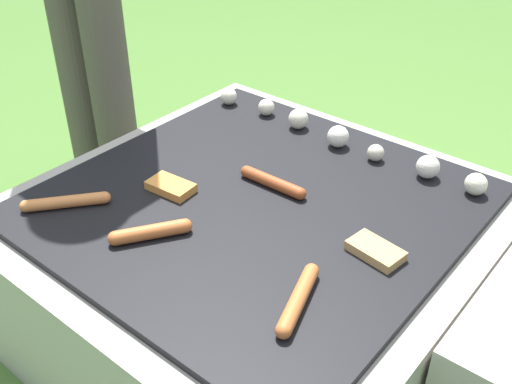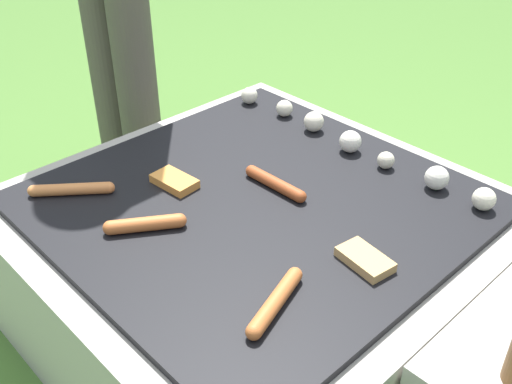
# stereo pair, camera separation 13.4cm
# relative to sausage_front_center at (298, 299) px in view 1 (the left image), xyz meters

# --- Properties ---
(ground_plane) EXTENTS (14.00, 14.00, 0.00)m
(ground_plane) POSITION_rel_sausage_front_center_xyz_m (-0.27, 0.21, -0.41)
(ground_plane) COLOR #47702D
(grill) EXTENTS (0.99, 0.99, 0.40)m
(grill) POSITION_rel_sausage_front_center_xyz_m (-0.27, 0.21, -0.21)
(grill) COLOR #9E998E
(grill) RESTS_ON ground_plane
(sausage_back_right) EXTENTS (0.18, 0.03, 0.03)m
(sausage_back_right) POSITION_rel_sausage_front_center_xyz_m (-0.27, 0.27, -0.00)
(sausage_back_right) COLOR #93421E
(sausage_back_right) RESTS_ON grill
(sausage_front_center) EXTENTS (0.08, 0.18, 0.03)m
(sausage_front_center) POSITION_rel_sausage_front_center_xyz_m (0.00, 0.00, 0.00)
(sausage_front_center) COLOR #B7602D
(sausage_front_center) RESTS_ON grill
(sausage_front_right) EXTENTS (0.13, 0.16, 0.03)m
(sausage_front_right) POSITION_rel_sausage_front_center_xyz_m (-0.58, -0.08, -0.00)
(sausage_front_right) COLOR #C6753D
(sausage_front_right) RESTS_ON grill
(sausage_mid_right) EXTENTS (0.11, 0.15, 0.03)m
(sausage_mid_right) POSITION_rel_sausage_front_center_xyz_m (-0.35, -0.03, 0.00)
(sausage_mid_right) COLOR #B7602D
(sausage_mid_right) RESTS_ON grill
(bread_slice_right) EXTENTS (0.11, 0.07, 0.02)m
(bread_slice_right) POSITION_rel_sausage_front_center_xyz_m (-0.45, 0.12, -0.00)
(bread_slice_right) COLOR #D18438
(bread_slice_right) RESTS_ON grill
(bread_slice_center) EXTENTS (0.12, 0.08, 0.02)m
(bread_slice_center) POSITION_rel_sausage_front_center_xyz_m (0.03, 0.21, -0.00)
(bread_slice_center) COLOR tan
(bread_slice_center) RESTS_ON grill
(mushroom_row) EXTENTS (0.80, 0.08, 0.06)m
(mushroom_row) POSITION_rel_sausage_front_center_xyz_m (-0.26, 0.55, 0.01)
(mushroom_row) COLOR beige
(mushroom_row) RESTS_ON grill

